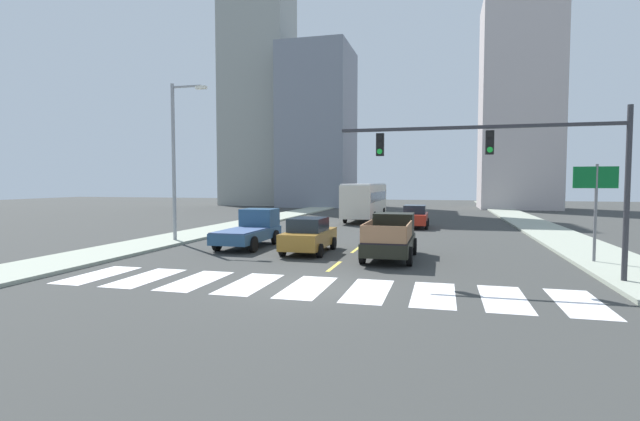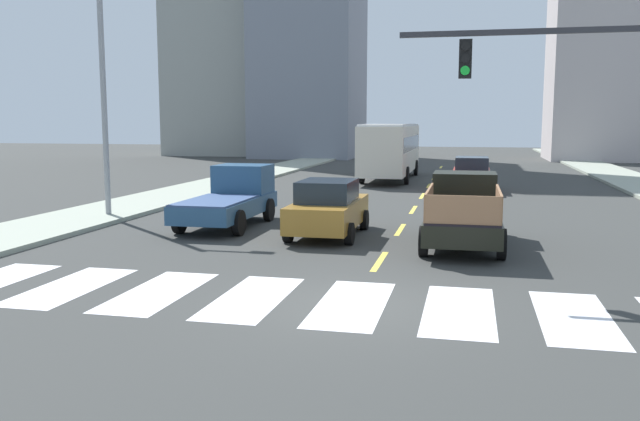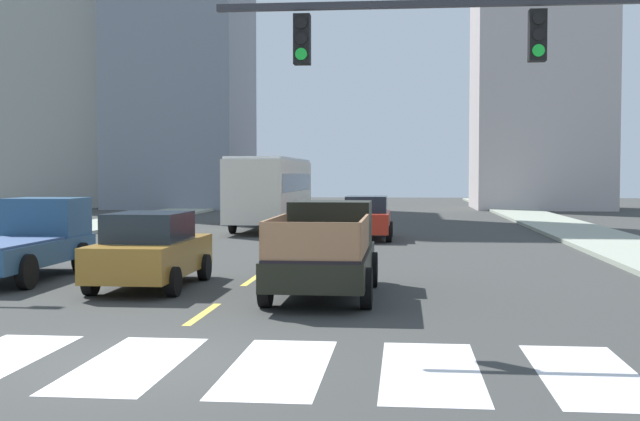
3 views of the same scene
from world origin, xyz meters
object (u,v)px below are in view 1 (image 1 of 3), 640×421
object	(u,v)px
pickup_stakebed	(391,237)
city_bus	(365,199)
sedan_near_right	(309,235)
streetlight_left	(176,155)
traffic_signal_gantry	(525,160)
direction_sign_green	(595,192)
sedan_mid	(415,216)
pickup_dark	(251,229)

from	to	relation	value
pickup_stakebed	city_bus	bearing A→B (deg)	99.73
sedan_near_right	streetlight_left	distance (m)	9.55
sedan_near_right	traffic_signal_gantry	distance (m)	10.60
city_bus	streetlight_left	distance (m)	20.05
sedan_near_right	streetlight_left	world-z (taller)	streetlight_left
pickup_stakebed	sedan_near_right	distance (m)	4.07
direction_sign_green	city_bus	bearing A→B (deg)	122.38
pickup_stakebed	streetlight_left	size ratio (longest dim) A/B	0.58
sedan_mid	sedan_near_right	size ratio (longest dim) A/B	1.00
sedan_near_right	traffic_signal_gantry	xyz separation A→B (m)	(9.08, -4.32, 3.37)
sedan_mid	pickup_dark	bearing A→B (deg)	-119.64
pickup_dark	traffic_signal_gantry	world-z (taller)	traffic_signal_gantry
traffic_signal_gantry	direction_sign_green	distance (m)	5.41
pickup_stakebed	city_bus	distance (m)	21.07
pickup_stakebed	traffic_signal_gantry	world-z (taller)	traffic_signal_gantry
sedan_near_right	direction_sign_green	xyz separation A→B (m)	(12.44, -0.26, 2.17)
pickup_dark	city_bus	xyz separation A→B (m)	(3.19, 18.62, 1.03)
direction_sign_green	streetlight_left	xyz separation A→B (m)	(-20.84, 2.18, 1.94)
pickup_dark	sedan_near_right	distance (m)	3.94
pickup_stakebed	sedan_mid	distance (m)	14.83
sedan_near_right	traffic_signal_gantry	bearing A→B (deg)	-27.85
sedan_mid	city_bus	bearing A→B (deg)	131.51
pickup_dark	streetlight_left	bearing A→B (deg)	174.18
traffic_signal_gantry	city_bus	bearing A→B (deg)	111.35
pickup_dark	sedan_mid	bearing A→B (deg)	58.10
pickup_stakebed	traffic_signal_gantry	size ratio (longest dim) A/B	0.53
pickup_dark	sedan_near_right	xyz separation A→B (m)	(3.65, -1.47, -0.06)
sedan_mid	streetlight_left	distance (m)	18.22
sedan_near_right	streetlight_left	xyz separation A→B (m)	(-8.40, 1.93, 4.11)
sedan_near_right	city_bus	bearing A→B (deg)	88.94
pickup_dark	pickup_stakebed	bearing A→B (deg)	-14.42
sedan_mid	sedan_near_right	distance (m)	14.98
pickup_stakebed	city_bus	world-z (taller)	city_bus
traffic_signal_gantry	pickup_stakebed	bearing A→B (deg)	142.56
pickup_stakebed	sedan_near_right	xyz separation A→B (m)	(-4.04, 0.47, -0.08)
pickup_stakebed	sedan_mid	world-z (taller)	pickup_stakebed
streetlight_left	sedan_near_right	bearing A→B (deg)	-12.91
city_bus	traffic_signal_gantry	world-z (taller)	traffic_signal_gantry
direction_sign_green	sedan_mid	bearing A→B (deg)	119.20
direction_sign_green	streetlight_left	distance (m)	21.04
pickup_stakebed	streetlight_left	bearing A→B (deg)	166.47
sedan_mid	streetlight_left	size ratio (longest dim) A/B	0.49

